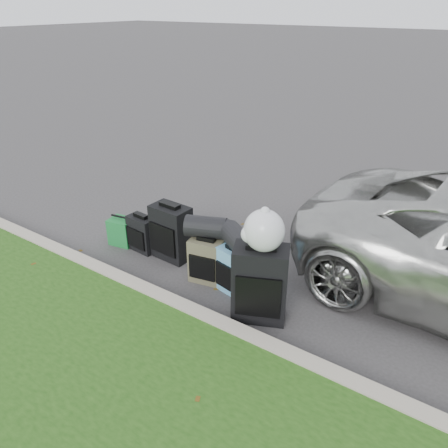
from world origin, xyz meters
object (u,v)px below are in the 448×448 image
Objects in this scene: suitcase_large_black_left at (171,232)px; suitcase_large_black_right at (260,284)px; suitcase_small_black at (142,234)px; suitcase_teal at (234,271)px; suitcase_olive at (207,260)px; tote_green at (122,231)px; tote_navy at (226,234)px.

suitcase_large_black_left is 0.87× the size of suitcase_large_black_right.
suitcase_small_black is 0.48m from suitcase_large_black_left.
suitcase_teal is (1.58, -0.11, 0.03)m from suitcase_small_black.
suitcase_olive is at bearing 140.25° from suitcase_large_black_right.
suitcase_large_black_left is 1.96× the size of tote_green.
tote_green is at bearing -170.44° from suitcase_teal.
tote_green is (-0.37, -0.03, -0.06)m from suitcase_small_black.
suitcase_large_black_left is at bearing 15.01° from suitcase_small_black.
suitcase_large_black_left is at bearing -177.89° from suitcase_teal.
suitcase_olive is at bearing -169.28° from suitcase_teal.
suitcase_large_black_right is (0.49, -0.24, 0.15)m from suitcase_teal.
tote_navy is at bearing 48.84° from suitcase_small_black.
suitcase_small_black is at bearing -172.07° from suitcase_teal.
suitcase_small_black is at bearing 163.23° from suitcase_olive.
suitcase_teal is 1.95m from tote_green.
suitcase_olive reaches higher than suitcase_small_black.
suitcase_small_black is 0.67× the size of suitcase_large_black_left.
suitcase_large_black_left is 1.32× the size of suitcase_teal.
suitcase_small_black is 0.58× the size of suitcase_large_black_right.
suitcase_large_black_right reaches higher than tote_green.
suitcase_teal reaches higher than suitcase_small_black.
suitcase_teal is at bearing 0.76° from suitcase_small_black.
suitcase_teal is 2.09× the size of tote_navy.
suitcase_large_black_right is (2.07, -0.35, 0.18)m from suitcase_small_black.
suitcase_small_black is at bearing -113.18° from tote_navy.
suitcase_large_black_right is 2.26× the size of tote_green.
suitcase_small_black is 0.89× the size of suitcase_teal.
tote_green is at bearing -170.63° from suitcase_small_black.
suitcase_olive is (1.18, -0.10, 0.03)m from suitcase_small_black.
tote_green reaches higher than tote_navy.
suitcase_small_black is 2.10m from suitcase_large_black_right.
suitcase_large_black_left is at bearing -2.24° from tote_green.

